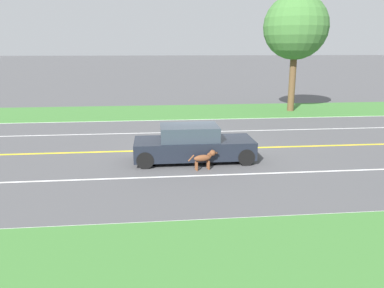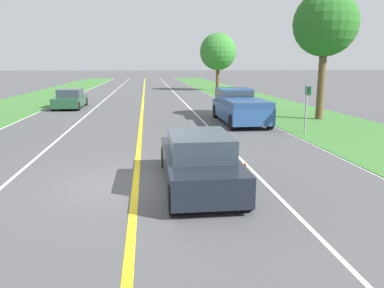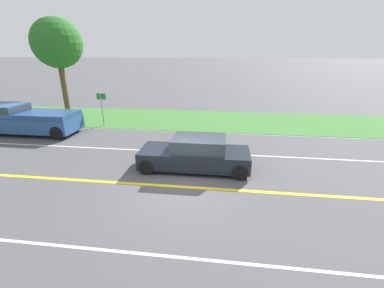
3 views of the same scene
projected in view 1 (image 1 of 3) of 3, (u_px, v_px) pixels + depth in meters
The scene contains 10 objects.
ground_plane at pixel (195, 149), 16.53m from camera, with size 400.00×400.00×0.00m, color #4C4C4F.
centre_divider_line at pixel (195, 149), 16.53m from camera, with size 0.18×160.00×0.01m, color yellow.
lane_edge_line_right at pixel (225, 219), 9.79m from camera, with size 0.14×160.00×0.01m, color white.
lane_edge_line_left at pixel (183, 120), 23.27m from camera, with size 0.14×160.00×0.01m, color white.
lane_dash_same_dir at pixel (206, 175), 13.16m from camera, with size 0.10×160.00×0.01m, color white.
lane_dash_oncoming at pixel (188, 132), 19.90m from camera, with size 0.10×160.00×0.01m, color white.
grass_verge_left at pixel (179, 112), 26.16m from camera, with size 6.00×160.00×0.03m, color #3D7533.
ego_car at pixel (193, 144), 14.72m from camera, with size 1.82×4.66×1.44m.
dog at pixel (205, 158), 13.71m from camera, with size 0.39×1.15×0.74m.
roadside_tree_left_near at pixel (296, 27), 25.07m from camera, with size 4.33×4.33×7.87m.
Camera 1 is at (15.84, -1.80, 4.37)m, focal length 35.00 mm.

